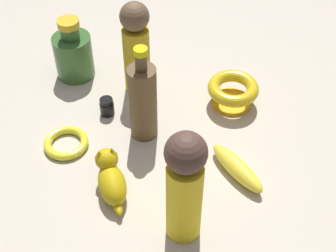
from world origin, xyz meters
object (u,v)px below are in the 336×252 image
object	(u,v)px
nail_polish_jar	(107,106)
bottle_short	(73,54)
banana	(237,168)
person_figure_child	(185,186)
cat_figurine	(111,178)
person_figure_adult	(136,47)
bottle_tall	(143,101)
bangle	(66,142)
bowl	(233,91)

from	to	relation	value
nail_polish_jar	bottle_short	bearing A→B (deg)	118.89
banana	person_figure_child	distance (m)	0.21
cat_figurine	person_figure_child	distance (m)	0.19
person_figure_adult	bottle_tall	world-z (taller)	person_figure_adult
bottle_short	bangle	distance (m)	0.25
bowl	person_figure_adult	xyz separation A→B (m)	(-0.22, 0.07, 0.08)
person_figure_adult	bottle_tall	size ratio (longest dim) A/B	1.02
cat_figurine	person_figure_child	world-z (taller)	person_figure_child
nail_polish_jar	bangle	size ratio (longest dim) A/B	0.44
nail_polish_jar	bottle_tall	world-z (taller)	bottle_tall
nail_polish_jar	bowl	size ratio (longest dim) A/B	0.36
cat_figurine	person_figure_child	bearing A→B (deg)	-36.47
cat_figurine	bangle	distance (m)	0.17
bangle	person_figure_adult	bearing A→B (deg)	48.43
nail_polish_jar	bowl	bearing A→B (deg)	3.27
nail_polish_jar	person_figure_adult	world-z (taller)	person_figure_adult
bangle	bottle_tall	bearing A→B (deg)	8.98
bottle_tall	banana	bearing A→B (deg)	-34.90
bangle	person_figure_child	world-z (taller)	person_figure_child
nail_polish_jar	bangle	world-z (taller)	nail_polish_jar
banana	bangle	world-z (taller)	banana
bowl	banana	distance (m)	0.22
bowl	banana	xyz separation A→B (m)	(-0.02, -0.22, -0.02)
nail_polish_jar	bangle	xyz separation A→B (m)	(-0.09, -0.09, -0.01)
person_figure_adult	person_figure_child	bearing A→B (deg)	-79.35
bottle_short	bangle	world-z (taller)	bottle_short
banana	person_figure_adult	bearing A→B (deg)	3.70
bangle	bottle_tall	xyz separation A→B (m)	(0.17, 0.03, 0.09)
bottle_tall	bowl	bearing A→B (deg)	21.85
bowl	person_figure_child	world-z (taller)	person_figure_child
bottle_tall	bangle	bearing A→B (deg)	-171.02
nail_polish_jar	cat_figurine	distance (m)	0.23
nail_polish_jar	bottle_tall	size ratio (longest dim) A/B	0.19
bowl	bangle	xyz separation A→B (m)	(-0.38, -0.11, -0.03)
bottle_short	bottle_tall	size ratio (longest dim) A/B	0.69
bangle	person_figure_child	xyz separation A→B (m)	(0.24, -0.23, 0.12)
cat_figurine	person_figure_adult	world-z (taller)	person_figure_adult
person_figure_child	nail_polish_jar	bearing A→B (deg)	114.85
bowl	cat_figurine	world-z (taller)	cat_figurine
nail_polish_jar	person_figure_child	distance (m)	0.38
bowl	bangle	bearing A→B (deg)	-163.75
banana	nail_polish_jar	bearing A→B (deg)	22.71
banana	bottle_tall	distance (m)	0.24
nail_polish_jar	bangle	distance (m)	0.13
banana	person_figure_adult	distance (m)	0.36
cat_figurine	person_figure_adult	xyz separation A→B (m)	(0.06, 0.31, 0.08)
cat_figurine	bangle	xyz separation A→B (m)	(-0.10, 0.13, -0.03)
bowl	cat_figurine	bearing A→B (deg)	-138.88
cat_figurine	banana	bearing A→B (deg)	6.19
person_figure_adult	bangle	xyz separation A→B (m)	(-0.16, -0.18, -0.11)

